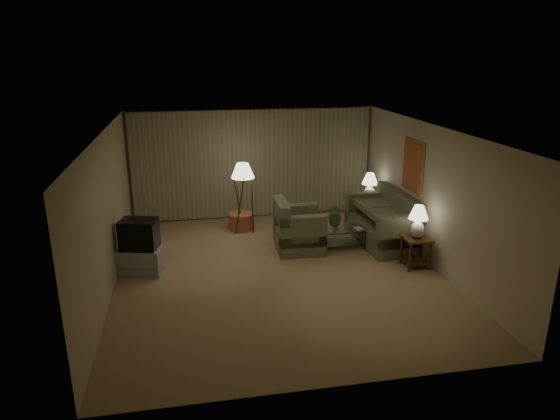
% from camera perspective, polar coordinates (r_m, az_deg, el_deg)
% --- Properties ---
extents(ground, '(7.00, 7.00, 0.00)m').
position_cam_1_polar(ground, '(9.60, -0.19, -7.03)').
color(ground, tan).
rests_on(ground, ground).
extents(room_shell, '(6.04, 7.02, 2.72)m').
position_cam_1_polar(room_shell, '(10.45, -1.59, 5.19)').
color(room_shell, '#C1B794').
rests_on(room_shell, ground).
extents(sofa, '(2.08, 1.16, 0.88)m').
position_cam_1_polar(sofa, '(11.07, 11.59, -1.48)').
color(sofa, '#737A56').
rests_on(sofa, ground).
extents(armchair, '(1.08, 1.02, 0.86)m').
position_cam_1_polar(armchair, '(10.48, 2.20, -2.31)').
color(armchair, '#737A56').
rests_on(armchair, ground).
extents(side_table_near, '(0.51, 0.51, 0.60)m').
position_cam_1_polar(side_table_near, '(9.99, 15.25, -4.11)').
color(side_table_near, '#371E0F').
rests_on(side_table_near, ground).
extents(side_table_far, '(0.46, 0.39, 0.60)m').
position_cam_1_polar(side_table_far, '(12.24, 10.07, 0.24)').
color(side_table_far, '#371E0F').
rests_on(side_table_far, ground).
extents(table_lamp_near, '(0.38, 0.38, 0.65)m').
position_cam_1_polar(table_lamp_near, '(9.80, 15.53, -0.99)').
color(table_lamp_near, white).
rests_on(table_lamp_near, side_table_near).
extents(table_lamp_far, '(0.38, 0.38, 0.66)m').
position_cam_1_polar(table_lamp_far, '(12.08, 10.22, 2.93)').
color(table_lamp_far, white).
rests_on(table_lamp_far, side_table_far).
extents(coffee_table, '(1.05, 0.57, 0.41)m').
position_cam_1_polar(coffee_table, '(10.73, 7.07, -2.82)').
color(coffee_table, silver).
rests_on(coffee_table, ground).
extents(tv_cabinet, '(1.05, 0.90, 0.50)m').
position_cam_1_polar(tv_cabinet, '(9.80, -15.56, -5.58)').
color(tv_cabinet, '#AEADB0').
rests_on(tv_cabinet, ground).
extents(crt_tv, '(0.89, 0.79, 0.56)m').
position_cam_1_polar(crt_tv, '(9.61, -15.82, -2.67)').
color(crt_tv, black).
rests_on(crt_tv, tv_cabinet).
extents(floor_lamp, '(0.53, 0.53, 1.62)m').
position_cam_1_polar(floor_lamp, '(11.39, -4.22, 1.55)').
color(floor_lamp, '#371E0F').
rests_on(floor_lamp, ground).
extents(ottoman, '(0.67, 0.67, 0.38)m').
position_cam_1_polar(ottoman, '(11.77, -4.48, -1.28)').
color(ottoman, '#B2663C').
rests_on(ottoman, ground).
extents(vase, '(0.17, 0.17, 0.14)m').
position_cam_1_polar(vase, '(10.61, 6.34, -1.82)').
color(vase, silver).
rests_on(vase, coffee_table).
extents(flowers, '(0.51, 0.47, 0.48)m').
position_cam_1_polar(flowers, '(10.51, 6.40, -0.23)').
color(flowers, '#457333').
rests_on(flowers, vase).
extents(book, '(0.19, 0.25, 0.02)m').
position_cam_1_polar(book, '(10.66, 8.55, -2.16)').
color(book, olive).
rests_on(book, coffee_table).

